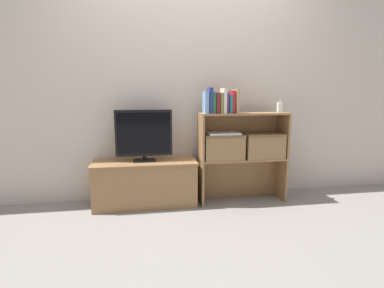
{
  "coord_description": "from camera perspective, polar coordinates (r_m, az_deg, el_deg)",
  "views": [
    {
      "loc": [
        -0.5,
        -2.78,
        1.13
      ],
      "look_at": [
        0.0,
        0.14,
        0.63
      ],
      "focal_mm": 28.0,
      "sensor_mm": 36.0,
      "label": 1
    }
  ],
  "objects": [
    {
      "name": "ground_plane",
      "position": [
        3.05,
        0.45,
        -12.14
      ],
      "size": [
        16.0,
        16.0,
        0.0
      ],
      "primitive_type": "plane",
      "color": "gray"
    },
    {
      "name": "wall_back",
      "position": [
        3.25,
        -0.86,
        10.87
      ],
      "size": [
        10.0,
        0.05,
        2.4
      ],
      "color": "beige",
      "rests_on": "ground_plane"
    },
    {
      "name": "tv_stand",
      "position": [
        3.12,
        -8.91,
        -7.3
      ],
      "size": [
        1.04,
        0.41,
        0.46
      ],
      "color": "olive",
      "rests_on": "ground_plane"
    },
    {
      "name": "tv",
      "position": [
        3.01,
        -9.16,
        1.82
      ],
      "size": [
        0.56,
        0.14,
        0.51
      ],
      "color": "black",
      "rests_on": "tv_stand"
    },
    {
      "name": "bookshelf_lower_tier",
      "position": [
        3.27,
        9.13,
        -5.35
      ],
      "size": [
        0.9,
        0.28,
        0.47
      ],
      "color": "olive",
      "rests_on": "ground_plane"
    },
    {
      "name": "bookshelf_upper_tier",
      "position": [
        3.18,
        9.35,
        2.83
      ],
      "size": [
        0.9,
        0.28,
        0.47
      ],
      "color": "olive",
      "rests_on": "bookshelf_lower_tier"
    },
    {
      "name": "book_skyblue",
      "position": [
        2.96,
        2.62,
        7.93
      ],
      "size": [
        0.04,
        0.15,
        0.21
      ],
      "color": "#709ECC",
      "rests_on": "bookshelf_upper_tier"
    },
    {
      "name": "book_navy",
      "position": [
        2.97,
        3.44,
        8.28
      ],
      "size": [
        0.04,
        0.14,
        0.25
      ],
      "color": "navy",
      "rests_on": "bookshelf_upper_tier"
    },
    {
      "name": "book_forest",
      "position": [
        2.97,
        4.1,
        7.85
      ],
      "size": [
        0.03,
        0.12,
        0.21
      ],
      "color": "#286638",
      "rests_on": "bookshelf_upper_tier"
    },
    {
      "name": "book_maroon",
      "position": [
        2.98,
        4.79,
        7.79
      ],
      "size": [
        0.03,
        0.14,
        0.2
      ],
      "color": "maroon",
      "rests_on": "bookshelf_upper_tier"
    },
    {
      "name": "book_olive",
      "position": [
        2.99,
        5.41,
        7.78
      ],
      "size": [
        0.02,
        0.16,
        0.2
      ],
      "color": "olive",
      "rests_on": "bookshelf_upper_tier"
    },
    {
      "name": "book_ivory",
      "position": [
        3.0,
        6.02,
        8.2
      ],
      "size": [
        0.03,
        0.15,
        0.24
      ],
      "color": "silver",
      "rests_on": "bookshelf_upper_tier"
    },
    {
      "name": "book_plum",
      "position": [
        3.01,
        6.61,
        7.81
      ],
      "size": [
        0.02,
        0.13,
        0.2
      ],
      "color": "#6B2D66",
      "rests_on": "bookshelf_upper_tier"
    },
    {
      "name": "book_teal",
      "position": [
        3.02,
        7.13,
        7.57
      ],
      "size": [
        0.02,
        0.14,
        0.18
      ],
      "color": "#1E7075",
      "rests_on": "bookshelf_upper_tier"
    },
    {
      "name": "book_crimson",
      "position": [
        3.02,
        7.69,
        7.95
      ],
      "size": [
        0.03,
        0.12,
        0.22
      ],
      "color": "#B22328",
      "rests_on": "bookshelf_upper_tier"
    },
    {
      "name": "book_tan",
      "position": [
        3.04,
        8.34,
        8.06
      ],
      "size": [
        0.02,
        0.15,
        0.23
      ],
      "color": "tan",
      "rests_on": "bookshelf_upper_tier"
    },
    {
      "name": "baby_monitor",
      "position": [
        3.26,
        16.39,
        6.76
      ],
      "size": [
        0.05,
        0.04,
        0.13
      ],
      "color": "white",
      "rests_on": "bookshelf_upper_tier"
    },
    {
      "name": "storage_basket_left",
      "position": [
        3.07,
        5.9,
        -0.3
      ],
      "size": [
        0.41,
        0.25,
        0.26
      ],
      "color": "#937047",
      "rests_on": "bookshelf_lower_tier"
    },
    {
      "name": "storage_basket_right",
      "position": [
        3.21,
        13.35,
        -0.08
      ],
      "size": [
        0.41,
        0.25,
        0.26
      ],
      "color": "#937047",
      "rests_on": "bookshelf_lower_tier"
    },
    {
      "name": "laptop",
      "position": [
        3.05,
        5.94,
        2.05
      ],
      "size": [
        0.32,
        0.22,
        0.02
      ],
      "color": "white",
      "rests_on": "storage_basket_left"
    }
  ]
}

